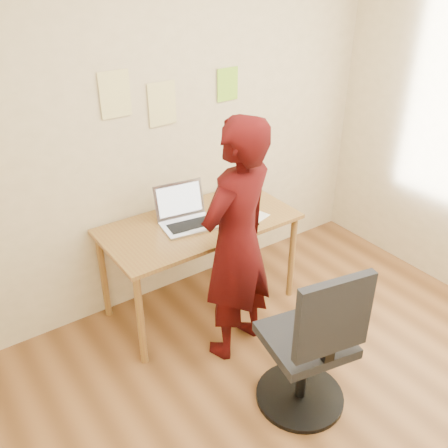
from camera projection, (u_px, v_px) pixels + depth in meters
room at (367, 223)px, 2.32m from camera, size 3.58×3.58×2.78m
desk at (200, 232)px, 3.61m from camera, size 1.40×0.70×0.74m
laptop at (185, 216)px, 3.53m from camera, size 0.41×0.38×0.27m
paper_sheet at (247, 214)px, 3.67m from camera, size 0.27×0.32×0.00m
phone at (251, 221)px, 3.57m from camera, size 0.09×0.14×0.01m
wall_note_left at (115, 94)px, 3.19m from camera, size 0.21×0.00×0.30m
wall_note_mid at (162, 104)px, 3.42m from camera, size 0.21×0.00×0.30m
wall_note_right at (228, 84)px, 3.66m from camera, size 0.18×0.00×0.24m
office_chair at (311, 352)px, 2.85m from camera, size 0.54×0.56×1.05m
person at (236, 243)px, 3.14m from camera, size 0.69×0.55×1.67m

